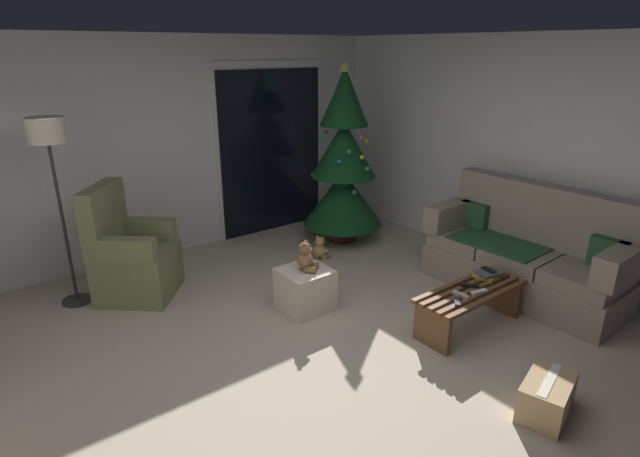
% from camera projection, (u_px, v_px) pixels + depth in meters
% --- Properties ---
extents(ground_plane, '(7.00, 7.00, 0.00)m').
position_uv_depth(ground_plane, '(334.00, 364.00, 3.94)').
color(ground_plane, '#B2A38E').
extents(wall_back, '(5.72, 0.12, 2.50)m').
position_uv_depth(wall_back, '(169.00, 148.00, 5.79)').
color(wall_back, silver).
rests_on(wall_back, ground).
extents(wall_right, '(0.12, 6.00, 2.50)m').
position_uv_depth(wall_right, '(551.00, 161.00, 5.15)').
color(wall_right, silver).
rests_on(wall_right, ground).
extents(patio_door_frame, '(1.60, 0.02, 2.20)m').
position_uv_depth(patio_door_frame, '(271.00, 148.00, 6.56)').
color(patio_door_frame, silver).
rests_on(patio_door_frame, ground).
extents(patio_door_glass, '(1.50, 0.02, 2.10)m').
position_uv_depth(patio_door_glass, '(272.00, 152.00, 6.57)').
color(patio_door_glass, black).
rests_on(patio_door_glass, ground).
extents(couch, '(0.84, 1.96, 1.08)m').
position_uv_depth(couch, '(526.00, 255.00, 4.99)').
color(couch, gray).
rests_on(couch, ground).
extents(coffee_table, '(1.10, 0.40, 0.38)m').
position_uv_depth(coffee_table, '(470.00, 302.00, 4.38)').
color(coffee_table, brown).
rests_on(coffee_table, ground).
extents(remote_silver, '(0.05, 0.16, 0.02)m').
position_uv_depth(remote_silver, '(461.00, 295.00, 4.22)').
color(remote_silver, '#ADADB2').
rests_on(remote_silver, coffee_table).
extents(remote_white, '(0.16, 0.08, 0.02)m').
position_uv_depth(remote_white, '(479.00, 292.00, 4.27)').
color(remote_white, silver).
rests_on(remote_white, coffee_table).
extents(remote_graphite, '(0.15, 0.14, 0.02)m').
position_uv_depth(remote_graphite, '(457.00, 301.00, 4.11)').
color(remote_graphite, '#333338').
rests_on(remote_graphite, coffee_table).
extents(remote_black, '(0.13, 0.15, 0.02)m').
position_uv_depth(remote_black, '(470.00, 286.00, 4.38)').
color(remote_black, black).
rests_on(remote_black, coffee_table).
extents(book_stack, '(0.26, 0.22, 0.07)m').
position_uv_depth(book_stack, '(489.00, 274.00, 4.54)').
color(book_stack, '#B79333').
rests_on(book_stack, coffee_table).
extents(cell_phone, '(0.10, 0.15, 0.01)m').
position_uv_depth(cell_phone, '(489.00, 270.00, 4.55)').
color(cell_phone, black).
rests_on(cell_phone, book_stack).
extents(christmas_tree, '(1.00, 1.00, 2.21)m').
position_uv_depth(christmas_tree, '(343.00, 166.00, 6.18)').
color(christmas_tree, '#4C1E19').
rests_on(christmas_tree, ground).
extents(armchair, '(0.97, 0.96, 1.13)m').
position_uv_depth(armchair, '(131.00, 258.00, 4.93)').
color(armchair, olive).
rests_on(armchair, ground).
extents(floor_lamp, '(0.32, 0.32, 1.78)m').
position_uv_depth(floor_lamp, '(50.00, 149.00, 4.41)').
color(floor_lamp, '#2D2D30').
rests_on(floor_lamp, ground).
extents(ottoman, '(0.44, 0.44, 0.40)m').
position_uv_depth(ottoman, '(305.00, 289.00, 4.73)').
color(ottoman, beige).
rests_on(ottoman, ground).
extents(teddy_bear_chestnut, '(0.21, 0.22, 0.29)m').
position_uv_depth(teddy_bear_chestnut, '(306.00, 258.00, 4.61)').
color(teddy_bear_chestnut, brown).
rests_on(teddy_bear_chestnut, ottoman).
extents(teddy_bear_honey_by_tree, '(0.21, 0.20, 0.29)m').
position_uv_depth(teddy_bear_honey_by_tree, '(320.00, 249.00, 5.87)').
color(teddy_bear_honey_by_tree, tan).
rests_on(teddy_bear_honey_by_tree, ground).
extents(cardboard_box_taped_mid_floor, '(0.53, 0.40, 0.27)m').
position_uv_depth(cardboard_box_taped_mid_floor, '(547.00, 396.00, 3.38)').
color(cardboard_box_taped_mid_floor, tan).
rests_on(cardboard_box_taped_mid_floor, ground).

